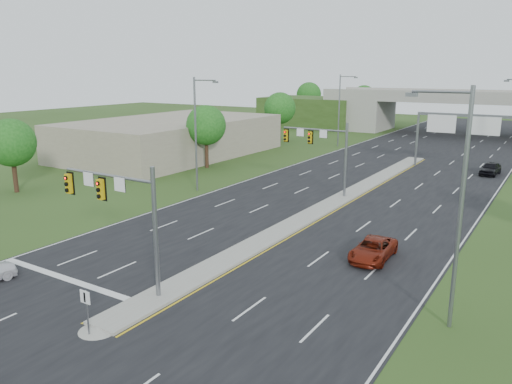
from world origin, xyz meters
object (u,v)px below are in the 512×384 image
object	(u,v)px
signal_mast_far	(323,146)
car_far_c	(491,168)
sign_gantry	(465,126)
overpass	(462,116)
keep_right_sign	(86,305)
signal_mast_near	(121,205)
car_far_a	(373,249)

from	to	relation	value
signal_mast_far	car_far_c	world-z (taller)	signal_mast_far
signal_mast_far	sign_gantry	world-z (taller)	signal_mast_far
car_far_c	overpass	bearing A→B (deg)	110.41
signal_mast_far	keep_right_sign	distance (m)	29.71
signal_mast_near	keep_right_sign	size ratio (longest dim) A/B	3.18
keep_right_sign	signal_mast_far	bearing A→B (deg)	94.39
keep_right_sign	sign_gantry	xyz separation A→B (m)	(6.68, 49.45, 3.72)
signal_mast_near	sign_gantry	size ratio (longest dim) A/B	0.60
car_far_c	sign_gantry	bearing A→B (deg)	166.06
car_far_a	sign_gantry	bearing A→B (deg)	90.06
signal_mast_far	overpass	size ratio (longest dim) A/B	0.09
signal_mast_far	car_far_a	bearing A→B (deg)	-54.12
overpass	car_far_c	world-z (taller)	overpass
keep_right_sign	overpass	distance (m)	84.55
signal_mast_near	car_far_a	size ratio (longest dim) A/B	1.53
signal_mast_near	overpass	distance (m)	80.11
signal_mast_far	car_far_a	size ratio (longest dim) A/B	1.53
signal_mast_near	sign_gantry	bearing A→B (deg)	78.75
signal_mast_far	overpass	world-z (taller)	overpass
sign_gantry	overpass	world-z (taller)	overpass
keep_right_sign	overpass	size ratio (longest dim) A/B	0.03
overpass	car_far_a	bearing A→B (deg)	-83.70
signal_mast_near	keep_right_sign	bearing A→B (deg)	-63.06
car_far_a	car_far_c	world-z (taller)	car_far_c
sign_gantry	car_far_c	distance (m)	5.69
signal_mast_far	car_far_c	distance (m)	22.84
car_far_c	signal_mast_far	bearing A→B (deg)	-118.02
overpass	signal_mast_near	bearing A→B (deg)	-91.62
signal_mast_far	sign_gantry	size ratio (longest dim) A/B	0.60
signal_mast_far	keep_right_sign	bearing A→B (deg)	-85.61
signal_mast_near	keep_right_sign	distance (m)	5.94
signal_mast_far	car_far_a	world-z (taller)	signal_mast_far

